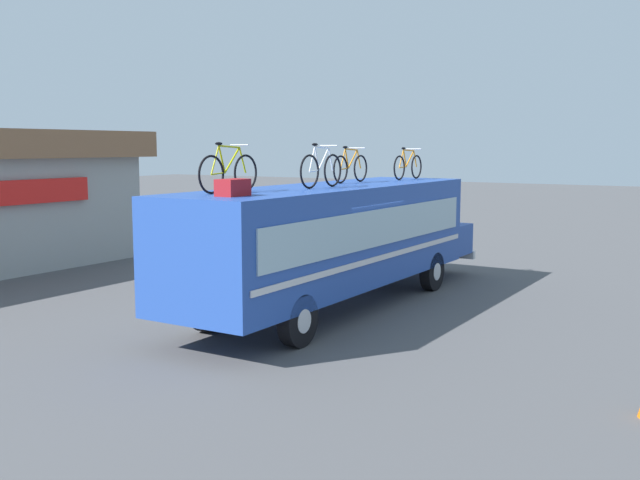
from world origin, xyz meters
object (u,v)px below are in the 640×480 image
Objects in this scene: bus at (337,236)px; rooftop_bicycle_4 at (408,166)px; rooftop_bicycle_2 at (321,169)px; rooftop_bicycle_1 at (229,172)px; rooftop_bicycle_3 at (351,167)px; luggage_bag_1 at (233,188)px.

bus is 3.88m from rooftop_bicycle_4.
rooftop_bicycle_2 is (-1.08, -0.23, 1.57)m from bus.
rooftop_bicycle_2 is at bearing -167.90° from bus.
rooftop_bicycle_1 reaches higher than rooftop_bicycle_3.
rooftop_bicycle_2 is 0.96× the size of rooftop_bicycle_4.
rooftop_bicycle_1 is at bearing 42.50° from luggage_bag_1.
rooftop_bicycle_3 is 0.96× the size of rooftop_bicycle_4.
luggage_bag_1 is 7.74m from rooftop_bicycle_4.
rooftop_bicycle_3 is 2.39m from rooftop_bicycle_4.
rooftop_bicycle_2 is at bearing -178.79° from rooftop_bicycle_4.
luggage_bag_1 is (-4.18, -0.27, 1.33)m from bus.
bus is at bearing -6.85° from rooftop_bicycle_1.
bus is 4.39m from luggage_bag_1.
bus is at bearing 177.86° from rooftop_bicycle_4.
rooftop_bicycle_2 is 4.64m from rooftop_bicycle_4.
rooftop_bicycle_1 reaches higher than rooftop_bicycle_4.
rooftop_bicycle_1 is at bearing 173.15° from bus.
rooftop_bicycle_2 is at bearing 0.70° from luggage_bag_1.
rooftop_bicycle_2 is 0.99× the size of rooftop_bicycle_3.
rooftop_bicycle_2 reaches higher than luggage_bag_1.
luggage_bag_1 is at bearing -176.32° from bus.
rooftop_bicycle_1 is 1.06× the size of rooftop_bicycle_3.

